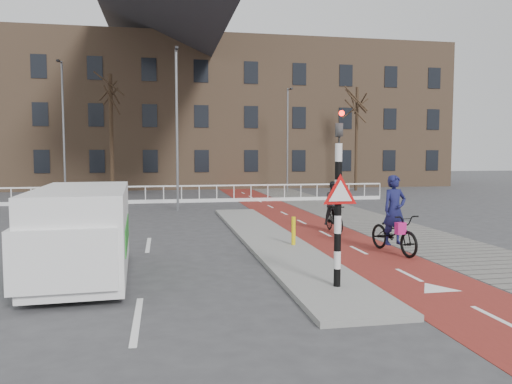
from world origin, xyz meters
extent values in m
plane|color=#38383A|center=(0.00, 0.00, 0.00)|extent=(120.00, 120.00, 0.00)
cube|color=maroon|center=(1.50, 10.00, 0.01)|extent=(2.50, 60.00, 0.01)
cube|color=slate|center=(4.30, 10.00, 0.01)|extent=(3.00, 60.00, 0.01)
cube|color=gray|center=(-0.70, 4.00, 0.06)|extent=(1.80, 16.00, 0.12)
cylinder|color=black|center=(-0.60, -2.00, 1.56)|extent=(0.14, 0.14, 2.88)
imported|color=black|center=(-0.60, -2.00, 3.40)|extent=(0.13, 0.16, 0.80)
cylinder|color=#FF0C05|center=(-0.60, -2.14, 3.58)|extent=(0.11, 0.02, 0.11)
cylinder|color=yellow|center=(-0.29, 2.59, 0.53)|extent=(0.12, 0.12, 0.83)
imported|color=black|center=(2.31, 1.44, 0.57)|extent=(1.06, 2.22, 1.12)
imported|color=#151745|center=(2.31, 1.44, 1.22)|extent=(0.77, 0.57, 1.95)
cube|color=#BA1A72|center=(2.23, 0.90, 0.79)|extent=(0.29, 0.21, 0.32)
imported|color=black|center=(1.92, 5.28, 0.51)|extent=(0.50, 1.67, 1.00)
imported|color=black|center=(1.92, 5.28, 1.03)|extent=(0.77, 0.61, 1.57)
cube|color=white|center=(-5.81, 0.12, 1.09)|extent=(2.12, 4.82, 1.89)
cube|color=#1D8420|center=(-6.77, 0.12, 0.99)|extent=(0.16, 3.03, 0.55)
cube|color=#1D8420|center=(-4.85, 0.12, 0.99)|extent=(0.16, 3.03, 0.55)
cube|color=black|center=(-5.81, -1.90, 1.49)|extent=(1.71, 0.13, 0.90)
cylinder|color=black|center=(-6.54, -1.53, 0.33)|extent=(0.27, 0.67, 0.66)
cylinder|color=black|center=(-4.93, -1.45, 0.33)|extent=(0.27, 0.67, 0.66)
cylinder|color=black|center=(-6.69, 1.69, 0.33)|extent=(0.27, 0.67, 0.66)
cylinder|color=black|center=(-5.08, 1.77, 0.33)|extent=(0.27, 0.67, 0.66)
cube|color=silver|center=(-5.00, 17.00, 0.95)|extent=(28.00, 0.08, 0.08)
cube|color=silver|center=(-5.00, 17.00, 0.10)|extent=(28.00, 0.10, 0.20)
cube|color=#7F6047|center=(-3.00, 32.00, 6.00)|extent=(46.00, 10.00, 12.00)
cylinder|color=black|center=(-7.32, 22.76, 3.98)|extent=(0.27, 0.27, 7.96)
cylinder|color=black|center=(10.23, 23.90, 3.84)|extent=(0.23, 0.23, 7.69)
cylinder|color=slate|center=(-3.32, 13.21, 3.89)|extent=(0.12, 0.12, 7.78)
cylinder|color=slate|center=(-9.83, 20.18, 4.12)|extent=(0.12, 0.12, 8.23)
cylinder|color=slate|center=(4.83, 23.55, 3.71)|extent=(0.12, 0.12, 7.42)
camera|label=1|loc=(-4.04, -11.43, 2.81)|focal=35.00mm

